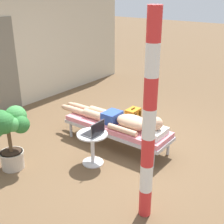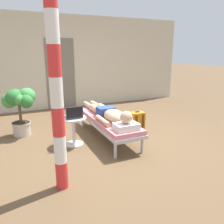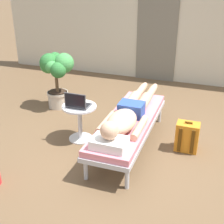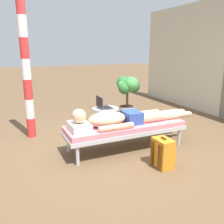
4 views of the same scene
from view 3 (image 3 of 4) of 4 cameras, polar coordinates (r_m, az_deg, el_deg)
ground_plane at (r=4.30m, az=2.11°, el=-6.84°), size 40.00×40.00×0.00m
house_wall_back at (r=6.71m, az=11.02°, el=16.87°), size 7.60×0.20×2.70m
house_door_panel at (r=6.71m, az=8.20°, el=14.20°), size 0.84×0.03×2.04m
lounge_chair at (r=4.21m, az=3.09°, el=-2.16°), size 0.60×1.96×0.42m
person_reclining at (r=4.06m, az=2.80°, el=-0.54°), size 0.53×2.17×0.32m
side_table at (r=4.40m, az=-5.92°, el=-0.86°), size 0.48×0.48×0.52m
laptop at (r=4.26m, az=-6.35°, el=1.58°), size 0.31×0.24×0.23m
backpack at (r=4.31m, az=13.57°, el=-4.45°), size 0.30×0.26×0.42m
potted_plant at (r=5.39m, az=-10.11°, el=7.39°), size 0.65×0.52×0.98m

